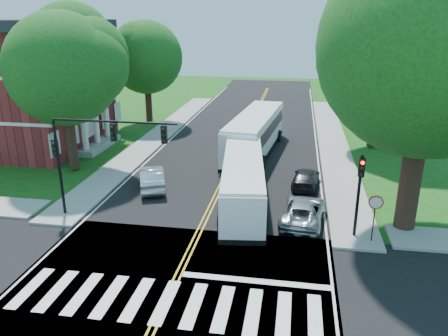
% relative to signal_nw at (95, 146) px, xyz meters
% --- Properties ---
extents(ground, '(140.00, 140.00, 0.00)m').
position_rel_signal_nw_xyz_m(ground, '(5.86, -6.43, -4.38)').
color(ground, '#194A12').
rests_on(ground, ground).
extents(road, '(14.00, 96.00, 0.01)m').
position_rel_signal_nw_xyz_m(road, '(5.86, 11.57, -4.37)').
color(road, black).
rests_on(road, ground).
extents(cross_road, '(60.00, 12.00, 0.01)m').
position_rel_signal_nw_xyz_m(cross_road, '(5.86, -6.43, -4.37)').
color(cross_road, black).
rests_on(cross_road, ground).
extents(center_line, '(0.36, 70.00, 0.01)m').
position_rel_signal_nw_xyz_m(center_line, '(5.86, 15.57, -4.36)').
color(center_line, gold).
rests_on(center_line, road).
extents(edge_line_w, '(0.12, 70.00, 0.01)m').
position_rel_signal_nw_xyz_m(edge_line_w, '(-0.94, 15.57, -4.36)').
color(edge_line_w, silver).
rests_on(edge_line_w, road).
extents(edge_line_e, '(0.12, 70.00, 0.01)m').
position_rel_signal_nw_xyz_m(edge_line_e, '(12.66, 15.57, -4.36)').
color(edge_line_e, silver).
rests_on(edge_line_e, road).
extents(crosswalk, '(12.60, 3.00, 0.01)m').
position_rel_signal_nw_xyz_m(crosswalk, '(5.86, -6.93, -4.36)').
color(crosswalk, silver).
rests_on(crosswalk, road).
extents(stop_bar, '(6.60, 0.40, 0.01)m').
position_rel_signal_nw_xyz_m(stop_bar, '(9.36, -4.83, -4.36)').
color(stop_bar, silver).
rests_on(stop_bar, road).
extents(sidewalk_nw, '(2.60, 40.00, 0.15)m').
position_rel_signal_nw_xyz_m(sidewalk_nw, '(-2.44, 18.57, -4.30)').
color(sidewalk_nw, gray).
rests_on(sidewalk_nw, ground).
extents(sidewalk_ne, '(2.60, 40.00, 0.15)m').
position_rel_signal_nw_xyz_m(sidewalk_ne, '(14.16, 18.57, -4.30)').
color(sidewalk_ne, gray).
rests_on(sidewalk_ne, ground).
extents(tree_ne_big, '(10.80, 10.80, 14.91)m').
position_rel_signal_nw_xyz_m(tree_ne_big, '(16.86, 1.57, 5.24)').
color(tree_ne_big, '#311B13').
rests_on(tree_ne_big, ground).
extents(tree_west_near, '(8.00, 8.00, 11.40)m').
position_rel_signal_nw_xyz_m(tree_west_near, '(-5.64, 7.57, 3.15)').
color(tree_west_near, '#311B13').
rests_on(tree_west_near, ground).
extents(tree_west_far, '(7.60, 7.60, 10.67)m').
position_rel_signal_nw_xyz_m(tree_west_far, '(-5.14, 23.57, 2.62)').
color(tree_west_far, '#311B13').
rests_on(tree_west_far, ground).
extents(tree_east_mid, '(8.40, 8.40, 11.93)m').
position_rel_signal_nw_xyz_m(tree_east_mid, '(17.36, 17.57, 3.48)').
color(tree_east_mid, '#311B13').
rests_on(tree_east_mid, ground).
extents(tree_east_far, '(7.20, 7.20, 10.34)m').
position_rel_signal_nw_xyz_m(tree_east_far, '(18.36, 33.57, 2.48)').
color(tree_east_far, '#311B13').
rests_on(tree_east_far, ground).
extents(signal_nw, '(7.15, 0.46, 5.66)m').
position_rel_signal_nw_xyz_m(signal_nw, '(0.00, 0.00, 0.00)').
color(signal_nw, black).
rests_on(signal_nw, ground).
extents(signal_ne, '(0.30, 0.46, 4.40)m').
position_rel_signal_nw_xyz_m(signal_ne, '(14.06, 0.01, -1.41)').
color(signal_ne, black).
rests_on(signal_ne, ground).
extents(stop_sign, '(0.76, 0.08, 2.53)m').
position_rel_signal_nw_xyz_m(stop_sign, '(14.86, -0.45, -2.35)').
color(stop_sign, black).
rests_on(stop_sign, ground).
extents(bus_lead, '(3.75, 11.36, 2.88)m').
position_rel_signal_nw_xyz_m(bus_lead, '(7.71, 3.43, -2.85)').
color(bus_lead, white).
rests_on(bus_lead, road).
extents(bus_follow, '(4.14, 13.12, 3.34)m').
position_rel_signal_nw_xyz_m(bus_follow, '(7.37, 14.34, -2.60)').
color(bus_follow, white).
rests_on(bus_follow, road).
extents(hatchback, '(3.05, 4.73, 1.47)m').
position_rel_signal_nw_xyz_m(hatchback, '(1.31, 5.05, -3.63)').
color(hatchback, '#BABCC2').
rests_on(hatchback, road).
extents(suv, '(2.75, 4.99, 1.32)m').
position_rel_signal_nw_xyz_m(suv, '(11.39, 1.50, -3.70)').
color(suv, '#B0B3B8').
rests_on(suv, road).
extents(dark_sedan, '(2.10, 4.29, 1.20)m').
position_rel_signal_nw_xyz_m(dark_sedan, '(11.59, 7.14, -3.77)').
color(dark_sedan, black).
rests_on(dark_sedan, road).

